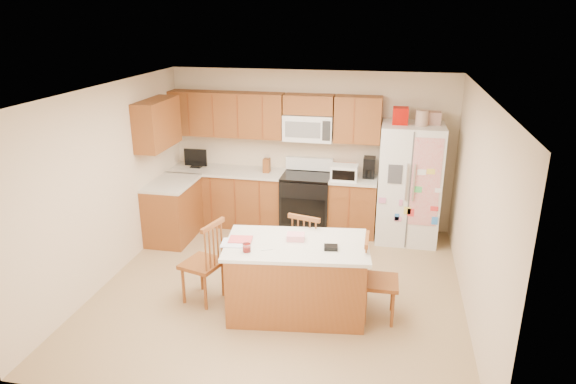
% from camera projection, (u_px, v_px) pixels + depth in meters
% --- Properties ---
extents(ground, '(4.50, 4.50, 0.00)m').
position_uv_depth(ground, '(281.00, 288.00, 6.56)').
color(ground, '#A37E61').
rests_on(ground, ground).
extents(room_shell, '(4.60, 4.60, 2.52)m').
position_uv_depth(room_shell, '(280.00, 181.00, 6.08)').
color(room_shell, beige).
rests_on(room_shell, ground).
extents(cabinetry, '(3.36, 1.56, 2.15)m').
position_uv_depth(cabinetry, '(244.00, 174.00, 8.10)').
color(cabinetry, brown).
rests_on(cabinetry, ground).
extents(stove, '(0.76, 0.65, 1.13)m').
position_uv_depth(stove, '(306.00, 201.00, 8.19)').
color(stove, black).
rests_on(stove, ground).
extents(refrigerator, '(0.90, 0.79, 2.04)m').
position_uv_depth(refrigerator, '(409.00, 182.00, 7.69)').
color(refrigerator, white).
rests_on(refrigerator, ground).
extents(island, '(1.71, 1.13, 0.97)m').
position_uv_depth(island, '(297.00, 277.00, 5.91)').
color(island, brown).
rests_on(island, ground).
extents(windsor_chair_left, '(0.54, 0.55, 1.05)m').
position_uv_depth(windsor_chair_left, '(204.00, 263.00, 6.13)').
color(windsor_chair_left, brown).
rests_on(windsor_chair_left, ground).
extents(windsor_chair_back, '(0.52, 0.51, 1.01)m').
position_uv_depth(windsor_chair_back, '(308.00, 251.00, 6.48)').
color(windsor_chair_back, brown).
rests_on(windsor_chair_back, ground).
extents(windsor_chair_right, '(0.42, 0.44, 0.99)m').
position_uv_depth(windsor_chair_right, '(378.00, 281.00, 5.79)').
color(windsor_chair_right, brown).
rests_on(windsor_chair_right, ground).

